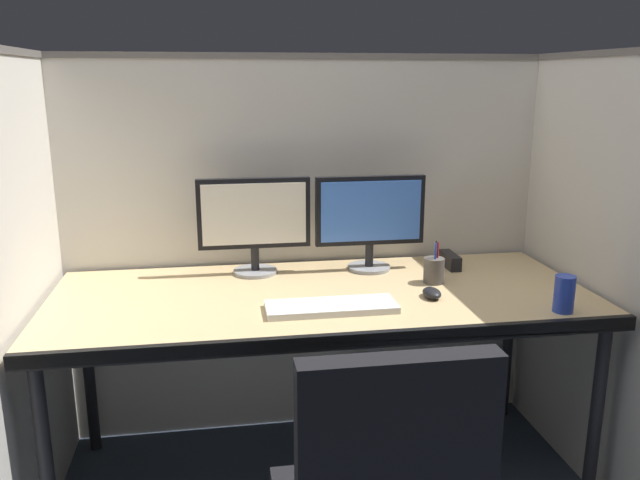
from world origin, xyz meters
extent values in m
cube|color=beige|center=(0.00, 0.74, 0.78)|extent=(2.20, 0.05, 1.55)
cube|color=#605B56|center=(0.00, 0.74, 1.56)|extent=(2.21, 0.06, 0.02)
cube|color=beige|center=(-0.99, 0.20, 0.78)|extent=(0.05, 1.40, 1.55)
cube|color=beige|center=(0.99, 0.20, 0.78)|extent=(0.05, 1.40, 1.55)
cube|color=#605B56|center=(0.99, 0.20, 1.56)|extent=(0.06, 1.41, 0.02)
cube|color=tan|center=(0.00, 0.30, 0.72)|extent=(1.90, 0.80, 0.04)
cube|color=black|center=(0.00, -0.09, 0.72)|extent=(1.90, 0.02, 0.05)
cylinder|color=black|center=(-0.89, -0.04, 0.35)|extent=(0.04, 0.04, 0.70)
cylinder|color=black|center=(0.89, -0.04, 0.35)|extent=(0.04, 0.04, 0.70)
cylinder|color=black|center=(-0.89, 0.64, 0.35)|extent=(0.04, 0.04, 0.70)
cylinder|color=black|center=(0.89, 0.64, 0.35)|extent=(0.04, 0.04, 0.70)
cube|color=black|center=(-0.03, -0.77, 0.73)|extent=(0.40, 0.06, 0.48)
cylinder|color=gray|center=(-0.22, 0.57, 0.75)|extent=(0.17, 0.17, 0.01)
cylinder|color=black|center=(-0.22, 0.57, 0.80)|extent=(0.03, 0.03, 0.09)
cube|color=black|center=(-0.22, 0.57, 0.98)|extent=(0.43, 0.03, 0.27)
cube|color=silver|center=(-0.22, 0.55, 0.98)|extent=(0.39, 0.01, 0.23)
cylinder|color=gray|center=(0.23, 0.55, 0.75)|extent=(0.17, 0.17, 0.01)
cylinder|color=black|center=(0.23, 0.55, 0.80)|extent=(0.03, 0.03, 0.09)
cube|color=black|center=(0.23, 0.55, 0.98)|extent=(0.43, 0.03, 0.27)
cube|color=#3F72D8|center=(0.23, 0.54, 0.98)|extent=(0.39, 0.01, 0.23)
cube|color=silver|center=(0.00, 0.12, 0.75)|extent=(0.43, 0.15, 0.02)
ellipsoid|color=black|center=(0.37, 0.18, 0.76)|extent=(0.06, 0.10, 0.03)
cylinder|color=#59595B|center=(0.37, 0.20, 0.77)|extent=(0.01, 0.01, 0.01)
cylinder|color=#4C4742|center=(0.43, 0.34, 0.79)|extent=(0.08, 0.08, 0.09)
cylinder|color=red|center=(0.44, 0.35, 0.82)|extent=(0.01, 0.01, 0.14)
cylinder|color=#263FB2|center=(0.43, 0.33, 0.82)|extent=(0.01, 0.01, 0.15)
cylinder|color=black|center=(0.43, 0.35, 0.82)|extent=(0.01, 0.01, 0.15)
cylinder|color=#263FB2|center=(0.74, -0.01, 0.80)|extent=(0.07, 0.07, 0.12)
cube|color=black|center=(0.56, 0.53, 0.77)|extent=(0.04, 0.15, 0.06)
camera|label=1|loc=(-0.35, -1.84, 1.48)|focal=36.12mm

